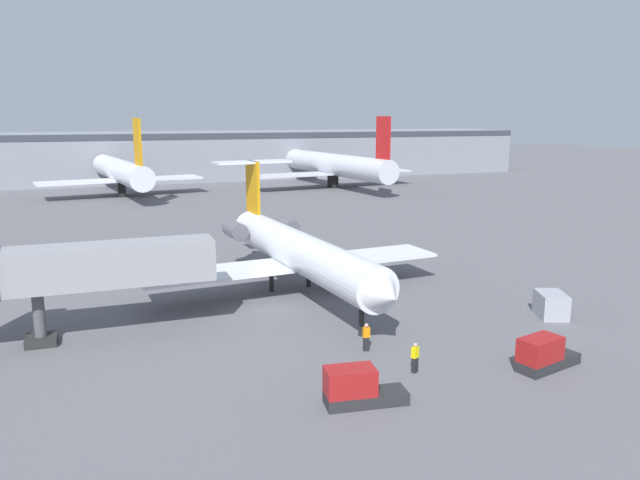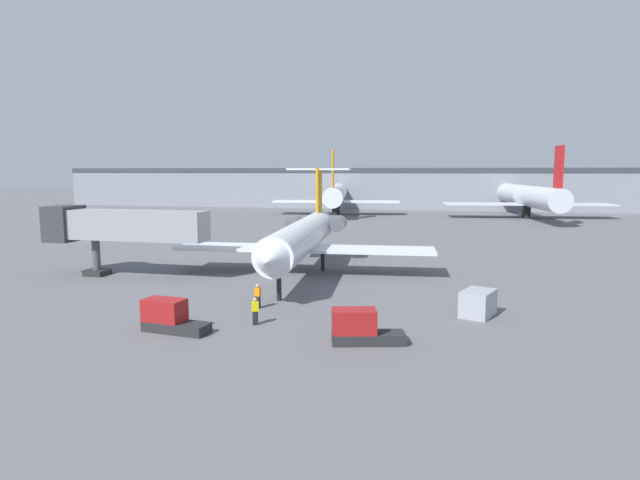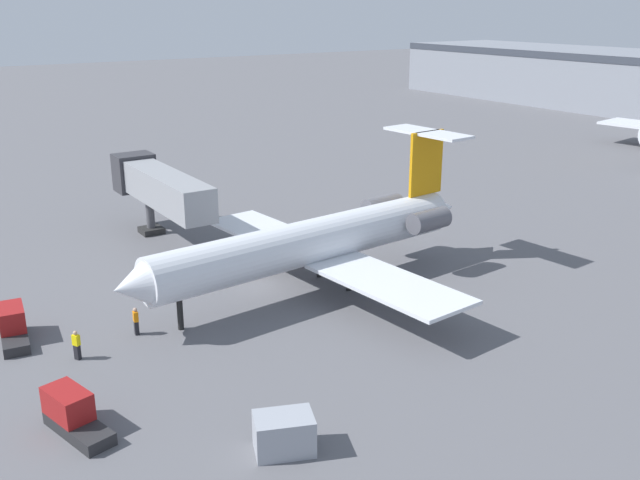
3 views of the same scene
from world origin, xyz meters
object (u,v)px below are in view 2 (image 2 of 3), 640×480
Objects in this scene: regional_jet at (303,236)px; ground_crew_marshaller at (258,296)px; baggage_tug_trailing at (360,328)px; jet_bridge at (116,226)px; ground_crew_loader at (255,311)px; parked_airliner_west_end at (336,195)px; baggage_tug_lead at (170,317)px; cargo_container_uld at (478,303)px; parked_airliner_west_mid at (528,196)px.

regional_jet is 16.43× the size of ground_crew_marshaller.
baggage_tug_trailing is (7.97, -5.83, -0.02)m from ground_crew_marshaller.
jet_bridge is 3.54× the size of baggage_tug_trailing.
ground_crew_loader is (1.17, -3.75, 0.00)m from ground_crew_marshaller.
baggage_tug_trailing is at bearing -78.00° from parked_airliner_west_end.
parked_airliner_west_end is (-6.75, 84.97, 3.42)m from baggage_tug_lead.
baggage_tug_trailing is (8.08, -18.74, -2.65)m from regional_jet.
ground_crew_marshaller and ground_crew_loader have the same top height.
cargo_container_uld reaches higher than ground_crew_loader.
regional_jet is at bearing 94.40° from ground_crew_loader.
regional_jet is 66.68m from parked_airliner_west_end.
ground_crew_loader is 0.56× the size of cargo_container_uld.
parked_airliner_west_end is (-10.03, 78.84, 3.41)m from ground_crew_marshaller.
parked_airliner_west_mid is (14.27, 77.22, 3.52)m from cargo_container_uld.
regional_jet is at bearing 113.33° from baggage_tug_trailing.
jet_bridge reaches higher than ground_crew_loader.
regional_jet is at bearing 17.72° from jet_bridge.
regional_jet is 6.58× the size of baggage_tug_trailing.
baggage_tug_lead is (-3.28, -6.13, -0.02)m from ground_crew_marshaller.
ground_crew_marshaller is 79.55m from parked_airliner_west_end.
jet_bridge is 8.83× the size of ground_crew_loader.
ground_crew_marshaller is at bearing 61.86° from baggage_tug_lead.
cargo_container_uld is (6.63, 7.15, 0.01)m from baggage_tug_trailing.
regional_jet is 0.85× the size of parked_airliner_west_end.
regional_jet reaches higher than jet_bridge.
baggage_tug_trailing is (23.97, -13.66, -3.71)m from jet_bridge.
baggage_tug_lead is at bearing -157.38° from cargo_container_uld.
baggage_tug_lead is at bearing -118.14° from ground_crew_marshaller.
baggage_tug_trailing is 0.13× the size of parked_airliner_west_end.
ground_crew_marshaller is at bearing -110.18° from parked_airliner_west_mid.
jet_bridge is 0.46× the size of parked_airliner_west_end.
parked_airliner_west_mid is at bearing 79.53° from cargo_container_uld.
jet_bridge is at bearing -122.39° from parked_airliner_west_mid.
regional_jet is 16.91m from ground_crew_loader.
parked_airliner_west_end is (5.96, 71.01, -0.28)m from jet_bridge.
parked_airliner_west_end reaches higher than ground_crew_marshaller.
regional_jet reaches higher than ground_crew_marshaller.
regional_jet reaches higher than baggage_tug_trailing.
parked_airliner_west_mid reaches higher than baggage_tug_lead.
parked_airliner_west_end is 0.83× the size of parked_airliner_west_mid.
cargo_container_uld is (30.60, -6.51, -3.70)m from jet_bridge.
parked_airliner_west_mid is at bearing -0.44° from parked_airliner_west_end.
ground_crew_marshaller is at bearing -174.83° from cargo_container_uld.
ground_crew_marshaller is 0.05× the size of parked_airliner_west_end.
parked_airliner_west_end is (-24.63, 77.52, 3.42)m from cargo_container_uld.
ground_crew_loader is at bearing -72.63° from ground_crew_marshaller.
ground_crew_marshaller is 83.75m from parked_airliner_west_mid.
jet_bridge is 3.60× the size of baggage_tug_lead.
baggage_tug_lead and baggage_tug_trailing have the same top height.
jet_bridge is 21.04m from ground_crew_loader.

